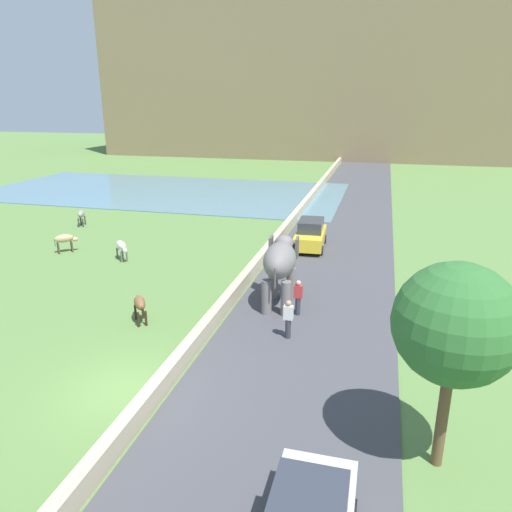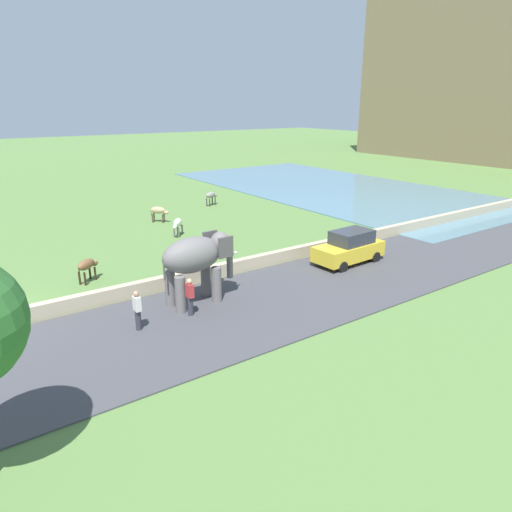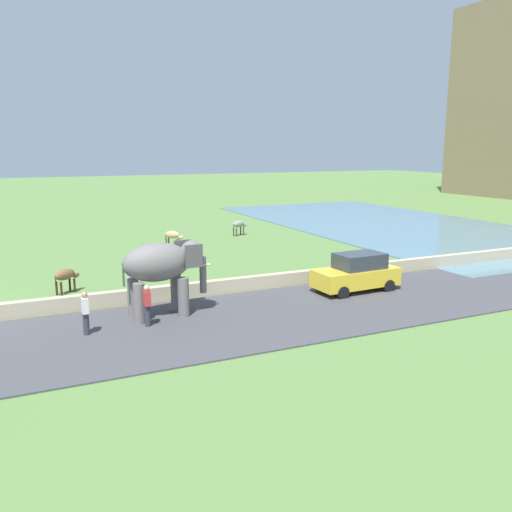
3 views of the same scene
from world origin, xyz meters
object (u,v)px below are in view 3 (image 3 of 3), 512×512
at_px(person_beside_elephant, 147,305).
at_px(cow_grey, 239,225).
at_px(cow_white, 184,246).
at_px(cow_tan, 173,236).
at_px(cow_brown, 66,276).
at_px(car_yellow, 357,273).
at_px(elephant, 163,267).
at_px(person_trailing, 85,313).

distance_m(person_beside_elephant, cow_grey, 21.41).
bearing_deg(cow_white, cow_tan, 173.23).
bearing_deg(cow_brown, cow_grey, 131.11).
distance_m(person_beside_elephant, car_yellow, 10.04).
relative_size(person_beside_elephant, cow_brown, 1.24).
height_order(elephant, person_beside_elephant, elephant).
bearing_deg(elephant, car_yellow, 89.93).
bearing_deg(car_yellow, elephant, -90.07).
xyz_separation_m(person_beside_elephant, person_trailing, (0.00, -2.19, 0.00)).
bearing_deg(car_yellow, cow_brown, -113.36).
relative_size(car_yellow, cow_grey, 2.89).
distance_m(person_trailing, cow_grey, 22.65).
distance_m(person_beside_elephant, cow_white, 12.17).
xyz_separation_m(cow_white, cow_brown, (4.90, -7.13, 0.00)).
xyz_separation_m(person_beside_elephant, cow_tan, (-15.24, 5.35, -0.04)).
xyz_separation_m(person_trailing, cow_white, (-11.15, 7.06, -0.04)).
xyz_separation_m(elephant, person_beside_elephant, (0.98, -0.89, -1.16)).
distance_m(car_yellow, cow_brown, 13.35).
height_order(person_beside_elephant, cow_brown, person_beside_elephant).
relative_size(elephant, cow_tan, 2.86).
relative_size(elephant, cow_grey, 2.49).
xyz_separation_m(person_trailing, cow_tan, (-15.24, 7.55, -0.04)).
bearing_deg(cow_grey, cow_tan, -64.15).
height_order(elephant, cow_tan, elephant).
bearing_deg(cow_brown, cow_tan, 139.69).
distance_m(elephant, person_trailing, 3.44).
bearing_deg(elephant, cow_brown, -149.13).
distance_m(cow_tan, cow_brown, 11.78).
bearing_deg(car_yellow, person_beside_elephant, -84.49).
relative_size(cow_tan, cow_grey, 0.87).
height_order(cow_grey, cow_brown, same).
distance_m(person_beside_elephant, cow_brown, 6.65).
bearing_deg(person_trailing, car_yellow, 94.53).
xyz_separation_m(cow_tan, cow_brown, (8.98, -7.62, 0.00)).
height_order(car_yellow, cow_white, car_yellow).
height_order(cow_tan, cow_grey, same).
bearing_deg(person_beside_elephant, cow_tan, 160.64).
bearing_deg(person_beside_elephant, cow_brown, -160.10).
bearing_deg(cow_white, person_trailing, -32.34).
bearing_deg(car_yellow, cow_tan, -162.01).
relative_size(cow_white, cow_grey, 0.89).
bearing_deg(cow_brown, elephant, 30.87).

